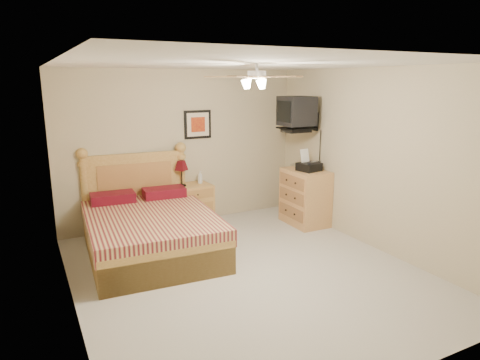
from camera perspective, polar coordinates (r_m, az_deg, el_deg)
name	(u,v)px	position (r m, az deg, el deg)	size (l,w,h in m)	color
floor	(247,272)	(5.42, 0.95, -12.21)	(4.50, 4.50, 0.00)	#ADA89C
ceiling	(248,64)	(4.90, 1.07, 15.24)	(4.00, 4.50, 0.04)	white
wall_back	(182,148)	(7.04, -7.71, 4.27)	(4.00, 0.04, 2.50)	tan
wall_front	(396,233)	(3.28, 20.05, -6.68)	(4.00, 0.04, 2.50)	tan
wall_left	(65,194)	(4.46, -22.30, -1.75)	(0.04, 4.50, 2.50)	tan
wall_right	(375,160)	(6.20, 17.54, 2.58)	(0.04, 4.50, 2.50)	tan
bed	(150,206)	(5.85, -11.94, -3.39)	(1.61, 2.11, 1.37)	#AC7C37
nightstand	(192,205)	(7.03, -6.46, -3.34)	(0.62, 0.47, 0.67)	#A67743
table_lamp	(182,173)	(6.87, -7.79, 0.89)	(0.22, 0.22, 0.41)	#4F0A12
lotion_bottle	(200,177)	(7.02, -5.35, 0.39)	(0.08, 0.08, 0.21)	silver
framed_picture	(198,124)	(7.07, -5.67, 7.38)	(0.46, 0.04, 0.46)	black
dresser	(305,197)	(7.10, 8.68, -2.27)	(0.53, 0.77, 0.91)	#B27B4B
fax_machine	(309,160)	(6.92, 9.22, 2.60)	(0.32, 0.34, 0.34)	black
magazine_lower	(295,167)	(7.13, 7.38, 1.67)	(0.18, 0.24, 0.02)	beige
magazine_upper	(295,166)	(7.15, 7.41, 1.89)	(0.20, 0.27, 0.02)	gray
wall_tv	(304,113)	(6.99, 8.59, 8.79)	(0.56, 0.46, 0.58)	black
ceiling_fan	(257,77)	(4.72, 2.24, 13.61)	(1.14, 1.14, 0.28)	white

